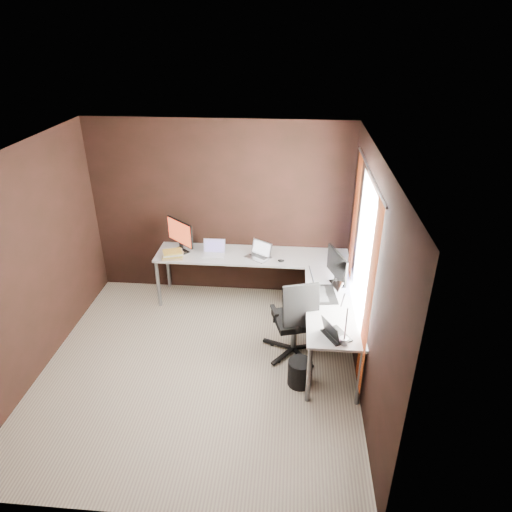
{
  "coord_description": "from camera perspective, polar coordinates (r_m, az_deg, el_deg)",
  "views": [
    {
      "loc": [
        1.01,
        -4.05,
        3.6
      ],
      "look_at": [
        0.58,
        0.95,
        1.0
      ],
      "focal_mm": 32.0,
      "sensor_mm": 36.0,
      "label": 1
    }
  ],
  "objects": [
    {
      "name": "drawer_pedestal",
      "position": [
        6.17,
        8.12,
        -5.23
      ],
      "size": [
        0.42,
        0.5,
        0.6
      ],
      "primitive_type": "cube",
      "color": "silver",
      "rests_on": "ground"
    },
    {
      "name": "monitor_left",
      "position": [
        6.34,
        -9.47,
        2.7
      ],
      "size": [
        0.42,
        0.37,
        0.46
      ],
      "rotation": [
        0.0,
        0.0,
        -0.71
      ],
      "color": "black",
      "rests_on": "desk"
    },
    {
      "name": "office_chair",
      "position": [
        5.5,
        4.87,
        -9.47
      ],
      "size": [
        0.59,
        0.62,
        1.05
      ],
      "rotation": [
        0.0,
        0.0,
        0.29
      ],
      "color": "black",
      "rests_on": "ground"
    },
    {
      "name": "laptop_silver",
      "position": [
        6.19,
        0.41,
        0.27
      ],
      "size": [
        0.39,
        0.36,
        0.21
      ],
      "rotation": [
        0.0,
        0.0,
        -0.57
      ],
      "color": "silver",
      "rests_on": "desk"
    },
    {
      "name": "desk_lamp",
      "position": [
        4.52,
        10.48,
        -6.05
      ],
      "size": [
        0.2,
        0.24,
        0.65
      ],
      "rotation": [
        0.0,
        0.0,
        -0.18
      ],
      "color": "slate",
      "rests_on": "desk"
    },
    {
      "name": "desk",
      "position": [
        5.87,
        2.69,
        -2.48
      ],
      "size": [
        2.65,
        2.25,
        0.73
      ],
      "color": "silver",
      "rests_on": "ground"
    },
    {
      "name": "laptop_white",
      "position": [
        6.29,
        -5.28,
        0.58
      ],
      "size": [
        0.3,
        0.21,
        0.2
      ],
      "rotation": [
        0.0,
        0.0,
        0.0
      ],
      "color": "silver",
      "rests_on": "desk"
    },
    {
      "name": "book_stack",
      "position": [
        6.29,
        -10.38,
        0.22
      ],
      "size": [
        0.32,
        0.29,
        0.09
      ],
      "rotation": [
        0.0,
        0.0,
        0.28
      ],
      "color": "tan",
      "rests_on": "desk"
    },
    {
      "name": "mouse_corner",
      "position": [
        6.09,
        3.14,
        -0.58
      ],
      "size": [
        0.1,
        0.08,
        0.03
      ],
      "primitive_type": "ellipsoid",
      "rotation": [
        0.0,
        0.0,
        -0.34
      ],
      "color": "black",
      "rests_on": "desk"
    },
    {
      "name": "mouse_left",
      "position": [
        6.29,
        -10.26,
        -0.03
      ],
      "size": [
        0.09,
        0.06,
        0.04
      ],
      "primitive_type": "ellipsoid",
      "rotation": [
        0.0,
        0.0,
        -0.02
      ],
      "color": "black",
      "rests_on": "desk"
    },
    {
      "name": "laptop_black_small",
      "position": [
        4.76,
        9.75,
        -9.48
      ],
      "size": [
        0.32,
        0.36,
        0.2
      ],
      "rotation": [
        0.0,
        0.0,
        2.09
      ],
      "color": "black",
      "rests_on": "desk"
    },
    {
      "name": "laptop_black_big",
      "position": [
        5.39,
        7.95,
        -4.32
      ],
      "size": [
        0.35,
        0.46,
        0.28
      ],
      "rotation": [
        0.0,
        0.0,
        1.69
      ],
      "color": "black",
      "rests_on": "desk"
    },
    {
      "name": "monitor_right",
      "position": [
        5.54,
        10.11,
        -1.3
      ],
      "size": [
        0.21,
        0.51,
        0.44
      ],
      "rotation": [
        0.0,
        0.0,
        1.91
      ],
      "color": "black",
      "rests_on": "desk"
    },
    {
      "name": "room",
      "position": [
        4.77,
        -3.7,
        -1.79
      ],
      "size": [
        3.6,
        3.6,
        2.5
      ],
      "color": "beige",
      "rests_on": "ground"
    },
    {
      "name": "wastebasket",
      "position": [
        5.2,
        5.5,
        -14.31
      ],
      "size": [
        0.33,
        0.33,
        0.31
      ],
      "primitive_type": "cylinder",
      "rotation": [
        0.0,
        0.0,
        -0.29
      ],
      "color": "black",
      "rests_on": "ground"
    }
  ]
}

